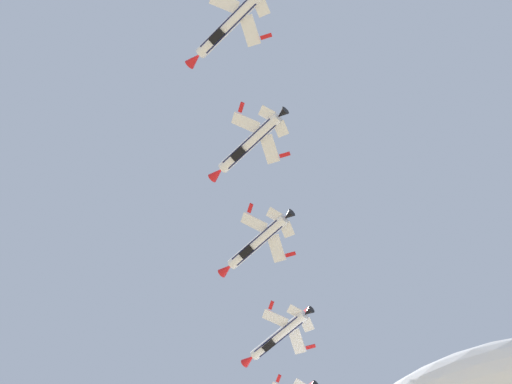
# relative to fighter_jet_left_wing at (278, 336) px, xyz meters

# --- Properties ---
(fighter_jet_left_wing) EXTENTS (12.16, 12.86, 4.84)m
(fighter_jet_left_wing) POSITION_rel_fighter_jet_left_wing_xyz_m (0.00, 0.00, 0.00)
(fighter_jet_left_wing) COLOR white
(fighter_jet_right_wing) EXTENTS (12.02, 12.86, 5.18)m
(fighter_jet_right_wing) POSITION_rel_fighter_jet_left_wing_xyz_m (-4.06, -18.38, 0.28)
(fighter_jet_right_wing) COLOR white
(fighter_jet_left_outer) EXTENTS (12.12, 12.86, 4.95)m
(fighter_jet_left_outer) POSITION_rel_fighter_jet_left_wing_xyz_m (-5.75, -35.10, 1.72)
(fighter_jet_left_outer) COLOR white
(fighter_jet_right_outer) EXTENTS (12.14, 12.86, 4.90)m
(fighter_jet_right_outer) POSITION_rel_fighter_jet_left_wing_xyz_m (-9.16, -53.38, 2.45)
(fighter_jet_right_outer) COLOR white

